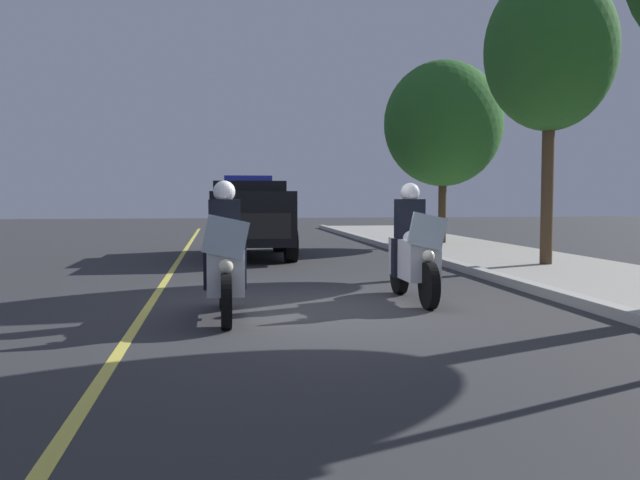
# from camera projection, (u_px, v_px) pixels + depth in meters

# --- Properties ---
(ground_plane) EXTENTS (80.00, 80.00, 0.00)m
(ground_plane) POSITION_uv_depth(u_px,v_px,m) (327.00, 310.00, 9.14)
(ground_plane) COLOR #333335
(curb_strip) EXTENTS (48.00, 0.24, 0.15)m
(curb_strip) POSITION_uv_depth(u_px,v_px,m) (571.00, 299.00, 9.64)
(curb_strip) COLOR #B7B5AD
(curb_strip) RESTS_ON ground
(lane_stripe_center) EXTENTS (48.00, 0.12, 0.01)m
(lane_stripe_center) POSITION_uv_depth(u_px,v_px,m) (144.00, 314.00, 8.79)
(lane_stripe_center) COLOR #E0D14C
(lane_stripe_center) RESTS_ON ground
(police_motorcycle_lead_left) EXTENTS (2.14, 0.56, 1.72)m
(police_motorcycle_lead_left) POSITION_uv_depth(u_px,v_px,m) (225.00, 262.00, 8.51)
(police_motorcycle_lead_left) COLOR black
(police_motorcycle_lead_left) RESTS_ON ground
(police_motorcycle_lead_right) EXTENTS (2.14, 0.56, 1.72)m
(police_motorcycle_lead_right) POSITION_uv_depth(u_px,v_px,m) (413.00, 253.00, 9.89)
(police_motorcycle_lead_right) COLOR black
(police_motorcycle_lead_right) RESTS_ON ground
(police_suv) EXTENTS (4.92, 2.11, 2.05)m
(police_suv) POSITION_uv_depth(u_px,v_px,m) (248.00, 215.00, 17.19)
(police_suv) COLOR black
(police_suv) RESTS_ON ground
(tree_far_back) EXTENTS (2.71, 2.71, 6.12)m
(tree_far_back) POSITION_uv_depth(u_px,v_px,m) (550.00, 51.00, 14.10)
(tree_far_back) COLOR #4C3823
(tree_far_back) RESTS_ON sidewalk_strip
(tree_behind_suv) EXTENTS (3.63, 3.63, 5.57)m
(tree_behind_suv) POSITION_uv_depth(u_px,v_px,m) (443.00, 124.00, 20.88)
(tree_behind_suv) COLOR #42301E
(tree_behind_suv) RESTS_ON sidewalk_strip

